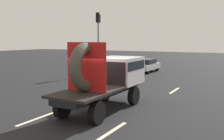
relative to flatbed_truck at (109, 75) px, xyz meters
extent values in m
plane|color=black|center=(-0.37, -0.88, -1.58)|extent=(120.00, 120.00, 0.00)
cylinder|color=black|center=(-0.85, 1.00, -1.13)|extent=(0.28, 0.91, 0.91)
cylinder|color=black|center=(0.85, 1.00, -1.13)|extent=(0.28, 0.91, 0.91)
cylinder|color=black|center=(-0.85, -2.51, -1.13)|extent=(0.28, 0.91, 0.91)
cylinder|color=black|center=(0.85, -2.51, -1.13)|extent=(0.28, 0.91, 0.91)
cube|color=black|center=(0.00, -0.74, -0.68)|extent=(1.30, 5.63, 0.25)
cube|color=silver|center=(0.00, 1.00, 0.12)|extent=(2.00, 2.16, 1.35)
cube|color=black|center=(0.00, 0.95, 0.42)|extent=(2.02, 2.05, 0.44)
cube|color=black|center=(0.00, -1.82, -0.51)|extent=(2.00, 3.47, 0.10)
cube|color=black|center=(0.00, -0.13, 0.09)|extent=(1.80, 0.08, 1.10)
torus|color=#474238|center=(0.00, -1.97, 0.56)|extent=(0.48, 2.04, 2.04)
cube|color=red|center=(0.00, -1.97, 0.56)|extent=(1.90, 0.03, 2.04)
cylinder|color=black|center=(-4.20, 15.12, -1.27)|extent=(0.21, 0.62, 0.62)
cylinder|color=black|center=(-2.68, 15.12, -1.27)|extent=(0.21, 0.62, 0.62)
cylinder|color=black|center=(-4.20, 12.50, -1.27)|extent=(0.21, 0.62, 0.62)
cylinder|color=black|center=(-2.68, 12.50, -1.27)|extent=(0.21, 0.62, 0.62)
cube|color=silver|center=(-3.44, 13.81, -1.01)|extent=(1.75, 4.09, 0.54)
cube|color=black|center=(-3.44, 13.71, -0.49)|extent=(1.58, 2.29, 0.49)
cylinder|color=gray|center=(-6.63, 9.77, 0.84)|extent=(0.16, 0.16, 4.84)
cube|color=black|center=(-6.63, 9.77, 3.71)|extent=(0.30, 0.36, 0.90)
sphere|color=yellow|center=(-6.46, 9.77, 3.99)|extent=(0.20, 0.20, 0.20)
cube|color=beige|center=(-1.72, -2.99, -1.58)|extent=(0.16, 2.42, 0.01)
cube|color=beige|center=(-1.72, 5.73, -1.58)|extent=(0.16, 2.23, 0.01)
cube|color=beige|center=(1.72, -2.92, -1.58)|extent=(0.16, 2.21, 0.01)
cube|color=beige|center=(1.72, 5.56, -1.58)|extent=(0.16, 2.16, 0.01)
camera|label=1|loc=(5.97, -10.72, 1.67)|focal=41.24mm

